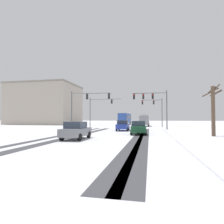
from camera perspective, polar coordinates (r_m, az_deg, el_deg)
ground_plane at (r=7.96m, az=-30.04°, el=-15.68°), size 300.00×300.00×0.00m
wheel_track_left_lane at (r=22.02m, az=-14.88°, el=-6.89°), size 0.82×30.51×0.01m
wheel_track_right_lane at (r=21.32m, az=-10.69°, el=-7.08°), size 1.04×30.51×0.01m
wheel_track_center at (r=19.81m, az=7.96°, el=-7.49°), size 1.01×30.51×0.01m
wheel_track_oncoming at (r=19.78m, az=9.70°, el=-7.49°), size 0.97×30.51×0.01m
sidewalk_kerb_right at (r=18.85m, az=24.24°, el=-7.46°), size 4.00×30.51×0.12m
traffic_signal_near_left at (r=31.65m, az=-8.13°, el=3.06°), size 6.79×0.75×6.50m
traffic_signal_far_left at (r=41.09m, az=-4.03°, el=1.64°), size 7.07×0.38×6.50m
traffic_signal_far_right at (r=43.51m, az=12.92°, el=1.60°), size 4.67×0.69×6.50m
traffic_signal_near_right at (r=31.55m, az=12.29°, el=3.29°), size 5.66×0.61×6.50m
car_blue_lead at (r=29.32m, az=3.33°, el=-4.11°), size 1.91×4.14×1.62m
car_dark_green_second at (r=22.84m, az=8.01°, el=-4.71°), size 2.02×4.19×1.62m
car_grey_third at (r=17.61m, az=-10.88°, el=-5.52°), size 1.88×4.12×1.62m
bus_oncoming at (r=57.34m, az=3.96°, el=-1.87°), size 2.83×11.05×3.38m
box_truck_delivery at (r=46.88m, az=9.84°, el=-2.27°), size 2.35×7.42×3.02m
bare_tree_sidewalk_mid at (r=23.07m, az=28.44°, el=0.98°), size 1.85×1.17×5.64m
office_building_far_left_block at (r=65.00m, az=-19.56°, el=2.15°), size 20.16×15.76×12.86m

